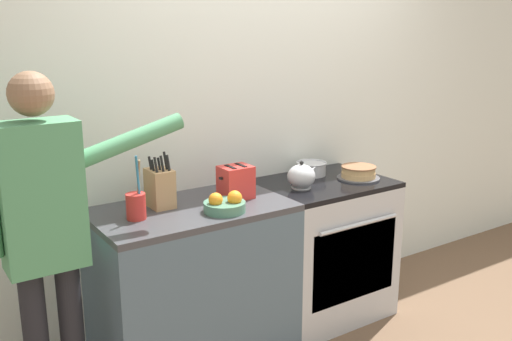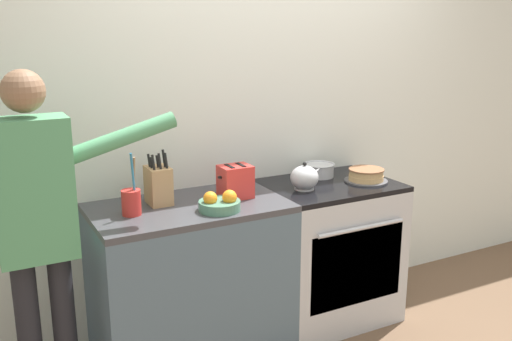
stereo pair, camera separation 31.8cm
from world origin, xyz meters
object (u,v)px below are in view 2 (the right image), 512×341
(utensil_crock, at_px, (131,201))
(toaster, at_px, (235,182))
(tea_kettle, at_px, (305,178))
(fruit_bowl, at_px, (220,204))
(knife_block, at_px, (158,185))
(mixing_bowl, at_px, (319,170))
(stove_range, at_px, (328,251))
(layer_cake, at_px, (366,176))
(person_baker, at_px, (38,217))

(utensil_crock, relative_size, toaster, 1.73)
(tea_kettle, height_order, toaster, toaster)
(fruit_bowl, bearing_deg, knife_block, 132.59)
(mixing_bowl, height_order, toaster, toaster)
(mixing_bowl, distance_m, fruit_bowl, 0.90)
(utensil_crock, bearing_deg, fruit_bowl, -19.44)
(stove_range, height_order, toaster, toaster)
(utensil_crock, bearing_deg, toaster, 2.28)
(tea_kettle, height_order, knife_block, knife_block)
(mixing_bowl, xyz_separation_m, utensil_crock, (-1.27, -0.18, 0.03))
(stove_range, xyz_separation_m, toaster, (-0.64, 0.01, 0.54))
(layer_cake, bearing_deg, stove_range, 160.63)
(knife_block, height_order, utensil_crock, utensil_crock)
(mixing_bowl, xyz_separation_m, fruit_bowl, (-0.84, -0.33, -0.01))
(toaster, bearing_deg, tea_kettle, -5.90)
(layer_cake, bearing_deg, knife_block, 172.27)
(layer_cake, xyz_separation_m, tea_kettle, (-0.42, 0.04, 0.03))
(fruit_bowl, height_order, toaster, toaster)
(tea_kettle, distance_m, mixing_bowl, 0.31)
(tea_kettle, relative_size, knife_block, 0.69)
(mixing_bowl, bearing_deg, tea_kettle, -140.05)
(person_baker, bearing_deg, tea_kettle, -1.83)
(tea_kettle, relative_size, toaster, 1.08)
(stove_range, distance_m, knife_block, 1.20)
(stove_range, relative_size, mixing_bowl, 4.52)
(tea_kettle, distance_m, person_baker, 1.49)
(utensil_crock, bearing_deg, mixing_bowl, 8.01)
(layer_cake, distance_m, fruit_bowl, 1.03)
(stove_range, height_order, utensil_crock, utensil_crock)
(tea_kettle, height_order, mixing_bowl, tea_kettle)
(fruit_bowl, bearing_deg, mixing_bowl, 21.24)
(stove_range, height_order, person_baker, person_baker)
(stove_range, distance_m, layer_cake, 0.53)
(fruit_bowl, xyz_separation_m, person_baker, (-0.89, 0.04, 0.06))
(utensil_crock, bearing_deg, layer_cake, -2.33)
(layer_cake, distance_m, knife_block, 1.29)
(toaster, bearing_deg, fruit_bowl, -135.24)
(tea_kettle, height_order, person_baker, person_baker)
(stove_range, xyz_separation_m, knife_block, (-1.06, 0.10, 0.55))
(fruit_bowl, distance_m, person_baker, 0.89)
(knife_block, bearing_deg, person_baker, -160.73)
(toaster, bearing_deg, layer_cake, -5.53)
(tea_kettle, distance_m, utensil_crock, 1.03)
(tea_kettle, relative_size, fruit_bowl, 0.93)
(layer_cake, distance_m, toaster, 0.86)
(mixing_bowl, distance_m, person_baker, 1.75)
(mixing_bowl, xyz_separation_m, knife_block, (-1.09, -0.06, 0.06))
(tea_kettle, xyz_separation_m, fruit_bowl, (-0.61, -0.13, -0.03))
(stove_range, relative_size, utensil_crock, 2.72)
(stove_range, xyz_separation_m, layer_cake, (0.22, -0.08, 0.48))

